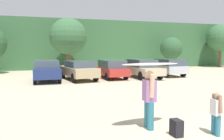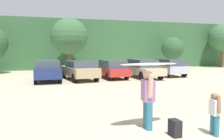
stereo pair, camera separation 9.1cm
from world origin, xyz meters
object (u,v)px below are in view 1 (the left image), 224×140
at_px(parked_car_red, 111,69).
at_px(backpack_dropped, 176,128).
at_px(parked_car_navy, 47,70).
at_px(person_adult, 149,96).
at_px(parked_car_champagne, 141,68).
at_px(parked_car_silver, 167,67).
at_px(person_child, 216,111).
at_px(surfboard_cream, 151,64).
at_px(parked_car_tan, 79,70).

bearing_deg(parked_car_red, backpack_dropped, 166.14).
bearing_deg(parked_car_navy, person_adult, -167.57).
relative_size(parked_car_red, parked_car_champagne, 0.90).
height_order(parked_car_red, parked_car_silver, parked_car_silver).
distance_m(person_child, surfboard_cream, 2.16).
bearing_deg(parked_car_silver, backpack_dropped, 148.41).
xyz_separation_m(person_adult, person_child, (1.49, -1.03, -0.31)).
relative_size(parked_car_silver, surfboard_cream, 2.27).
distance_m(parked_car_navy, person_adult, 12.08).
xyz_separation_m(person_child, surfboard_cream, (-1.48, 0.95, 1.24)).
height_order(parked_car_red, surfboard_cream, surfboard_cream).
relative_size(parked_car_tan, parked_car_red, 1.08).
bearing_deg(parked_car_champagne, parked_car_red, 77.18).
distance_m(parked_car_silver, surfboard_cream, 14.53).
height_order(parked_car_red, backpack_dropped, parked_car_red).
height_order(parked_car_tan, parked_car_silver, parked_car_silver).
distance_m(parked_car_navy, parked_car_tan, 2.38).
xyz_separation_m(surfboard_cream, backpack_dropped, (0.42, -0.70, -1.68)).
bearing_deg(parked_car_champagne, surfboard_cream, 153.48).
relative_size(person_adult, person_child, 1.47).
relative_size(parked_car_navy, surfboard_cream, 2.42).
xyz_separation_m(parked_car_navy, parked_car_silver, (10.42, 0.38, -0.02)).
bearing_deg(parked_car_silver, parked_car_navy, 90.11).
bearing_deg(backpack_dropped, surfboard_cream, 121.16).
bearing_deg(parked_car_red, person_adult, 163.57).
bearing_deg(backpack_dropped, parked_car_silver, 60.38).
xyz_separation_m(parked_car_red, person_adult, (-2.44, -11.94, 0.17)).
distance_m(parked_car_tan, parked_car_silver, 8.06).
bearing_deg(surfboard_cream, parked_car_navy, -83.21).
xyz_separation_m(parked_car_tan, parked_car_red, (2.70, 0.33, -0.01)).
height_order(parked_car_navy, parked_car_red, parked_car_navy).
xyz_separation_m(parked_car_navy, surfboard_cream, (2.65, -11.85, 1.07)).
xyz_separation_m(parked_car_champagne, person_child, (-3.50, -12.54, -0.16)).
bearing_deg(person_child, parked_car_champagne, -97.41).
xyz_separation_m(parked_car_silver, person_adult, (-7.78, -12.16, 0.15)).
distance_m(parked_car_tan, parked_car_champagne, 5.26).
relative_size(parked_car_tan, person_adult, 2.72).
xyz_separation_m(parked_car_silver, backpack_dropped, (-7.35, -12.93, -0.59)).
distance_m(parked_car_navy, parked_car_champagne, 7.64).
height_order(parked_car_tan, person_adult, person_adult).
bearing_deg(surfboard_cream, parked_car_champagne, -119.09).
distance_m(parked_car_champagne, backpack_dropped, 13.11).
distance_m(parked_car_red, person_adult, 12.19).
xyz_separation_m(parked_car_tan, parked_car_champagne, (5.25, -0.11, 0.01)).
relative_size(parked_car_tan, surfboard_cream, 2.47).
distance_m(parked_car_tan, parked_car_red, 2.72).
relative_size(parked_car_tan, backpack_dropped, 10.34).
relative_size(parked_car_red, parked_car_silver, 1.01).
bearing_deg(person_adult, parked_car_navy, -69.17).
distance_m(person_adult, surfboard_cream, 0.94).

